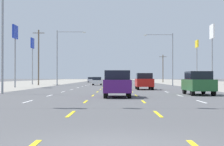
{
  "coord_description": "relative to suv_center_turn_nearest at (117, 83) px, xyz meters",
  "views": [
    {
      "loc": [
        0.02,
        -7.85,
        1.48
      ],
      "look_at": [
        -0.48,
        55.46,
        2.22
      ],
      "focal_mm": 59.33,
      "sensor_mm": 36.0,
      "label": 1
    }
  ],
  "objects": [
    {
      "name": "sedan_far_left_farthest",
      "position": [
        -7.07,
        109.54,
        -0.27
      ],
      "size": [
        1.8,
        4.5,
        1.46
      ],
      "color": "#4C196B",
      "rests_on": "ground"
    },
    {
      "name": "streetlight_right_row_0",
      "position": [
        9.57,
        5.64,
        4.84
      ],
      "size": [
        4.04,
        0.26,
        10.19
      ],
      "color": "gray",
      "rests_on": "ground"
    },
    {
      "name": "suv_inner_right_mid",
      "position": [
        3.35,
        17.03,
        0.0
      ],
      "size": [
        1.98,
        4.9,
        1.98
      ],
      "color": "red",
      "rests_on": "ground"
    },
    {
      "name": "lane_markings",
      "position": [
        -0.19,
        84.7,
        -1.02
      ],
      "size": [
        10.64,
        227.6,
        0.01
      ],
      "color": "white",
      "rests_on": "ground"
    },
    {
      "name": "streetlight_left_row_0",
      "position": [
        -9.82,
        5.64,
        4.47
      ],
      "size": [
        4.69,
        0.26,
        9.33
      ],
      "color": "gray",
      "rests_on": "ground"
    },
    {
      "name": "pole_sign_left_row_2",
      "position": [
        -17.39,
        49.21,
        6.51
      ],
      "size": [
        0.24,
        2.52,
        9.67
      ],
      "color": "gray",
      "rests_on": "ground"
    },
    {
      "name": "streetlight_left_row_1",
      "position": [
        -9.77,
        37.19,
        4.73
      ],
      "size": [
        5.1,
        0.26,
        9.74
      ],
      "color": "gray",
      "rests_on": "ground"
    },
    {
      "name": "ground_plane",
      "position": [
        -0.19,
        46.2,
        -1.03
      ],
      "size": [
        572.0,
        572.0,
        0.0
      ],
      "primitive_type": "plane",
      "color": "#4C4C4F"
    },
    {
      "name": "pole_sign_right_row_2",
      "position": [
        16.87,
        49.23,
        5.97
      ],
      "size": [
        0.24,
        2.22,
        9.2
      ],
      "color": "gray",
      "rests_on": "ground"
    },
    {
      "name": "hatchback_inner_left_midfar",
      "position": [
        -3.53,
        41.76,
        -0.24
      ],
      "size": [
        1.72,
        3.9,
        1.54
      ],
      "color": "white",
      "rests_on": "ground"
    },
    {
      "name": "utility_pole_right_row_2",
      "position": [
        13.99,
        81.3,
        3.24
      ],
      "size": [
        2.2,
        0.26,
        8.15
      ],
      "color": "brown",
      "rests_on": "ground"
    },
    {
      "name": "utility_pole_left_row_1",
      "position": [
        -14.55,
        41.74,
        4.39
      ],
      "size": [
        2.2,
        0.26,
        10.43
      ],
      "color": "brown",
      "rests_on": "ground"
    },
    {
      "name": "suv_center_turn_nearest",
      "position": [
        0.0,
        0.0,
        0.0
      ],
      "size": [
        1.98,
        4.9,
        1.98
      ],
      "color": "#4C196B",
      "rests_on": "ground"
    },
    {
      "name": "streetlight_right_row_1",
      "position": [
        9.35,
        37.19,
        4.46
      ],
      "size": [
        5.15,
        0.26,
        9.23
      ],
      "color": "gray",
      "rests_on": "ground"
    },
    {
      "name": "pole_sign_right_row_1",
      "position": [
        14.53,
        28.25,
        6.25
      ],
      "size": [
        0.24,
        2.23,
        9.47
      ],
      "color": "gray",
      "rests_on": "ground"
    },
    {
      "name": "sedan_inner_right_farther",
      "position": [
        3.08,
        88.47,
        -0.27
      ],
      "size": [
        1.8,
        4.5,
        1.46
      ],
      "color": "silver",
      "rests_on": "ground"
    },
    {
      "name": "suv_far_right_near",
      "position": [
        6.86,
        3.59,
        0.0
      ],
      "size": [
        1.98,
        4.9,
        1.98
      ],
      "color": "#235B2D",
      "rests_on": "ground"
    },
    {
      "name": "hatchback_far_left_far",
      "position": [
        -7.21,
        80.13,
        -0.24
      ],
      "size": [
        1.72,
        3.9,
        1.54
      ],
      "color": "silver",
      "rests_on": "ground"
    },
    {
      "name": "pole_sign_left_row_1",
      "position": [
        -14.8,
        26.33,
        6.06
      ],
      "size": [
        0.24,
        2.42,
        9.13
      ],
      "color": "gray",
      "rests_on": "ground"
    }
  ]
}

